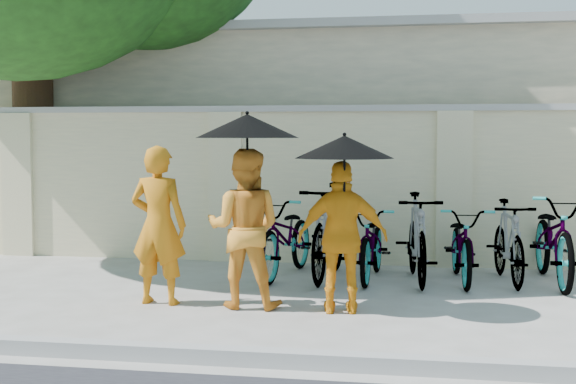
# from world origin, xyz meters

# --- Properties ---
(ground) EXTENTS (80.00, 80.00, 0.00)m
(ground) POSITION_xyz_m (0.00, 0.00, 0.00)
(ground) COLOR #B3B0AB
(kerb) EXTENTS (40.00, 0.16, 0.12)m
(kerb) POSITION_xyz_m (0.00, -1.70, 0.06)
(kerb) COLOR #9A9A9A
(kerb) RESTS_ON ground
(compound_wall) EXTENTS (20.00, 0.30, 2.00)m
(compound_wall) POSITION_xyz_m (1.00, 3.20, 1.00)
(compound_wall) COLOR beige
(compound_wall) RESTS_ON ground
(building_behind) EXTENTS (14.00, 6.00, 3.20)m
(building_behind) POSITION_xyz_m (2.00, 7.00, 1.60)
(building_behind) COLOR beige
(building_behind) RESTS_ON ground
(monk_left) EXTENTS (0.61, 0.42, 1.59)m
(monk_left) POSITION_xyz_m (-0.97, 0.25, 0.79)
(monk_left) COLOR #C16E10
(monk_left) RESTS_ON ground
(monk_center) EXTENTS (0.76, 0.60, 1.56)m
(monk_center) POSITION_xyz_m (-0.09, 0.25, 0.78)
(monk_center) COLOR orange
(monk_center) RESTS_ON ground
(parasol_center) EXTENTS (1.00, 1.00, 1.01)m
(parasol_center) POSITION_xyz_m (-0.04, 0.17, 1.78)
(parasol_center) COLOR black
(parasol_center) RESTS_ON ground
(monk_right) EXTENTS (0.89, 0.47, 1.45)m
(monk_right) POSITION_xyz_m (0.89, 0.16, 0.72)
(monk_right) COLOR orange
(monk_right) RESTS_ON ground
(parasol_right) EXTENTS (0.93, 0.93, 0.87)m
(parasol_right) POSITION_xyz_m (0.91, 0.08, 1.58)
(parasol_right) COLOR black
(parasol_right) RESTS_ON ground
(bike_0) EXTENTS (0.88, 1.90, 0.96)m
(bike_0) POSITION_xyz_m (0.02, 2.01, 0.48)
(bike_0) COLOR gray
(bike_0) RESTS_ON ground
(bike_1) EXTENTS (0.64, 1.90, 1.13)m
(bike_1) POSITION_xyz_m (0.53, 1.93, 0.56)
(bike_1) COLOR gray
(bike_1) RESTS_ON ground
(bike_2) EXTENTS (0.65, 1.68, 0.87)m
(bike_2) POSITION_xyz_m (1.04, 1.98, 0.43)
(bike_2) COLOR gray
(bike_2) RESTS_ON ground
(bike_3) EXTENTS (0.68, 1.75, 1.03)m
(bike_3) POSITION_xyz_m (1.56, 1.89, 0.51)
(bike_3) COLOR gray
(bike_3) RESTS_ON ground
(bike_4) EXTENTS (0.70, 1.71, 0.88)m
(bike_4) POSITION_xyz_m (2.07, 1.99, 0.44)
(bike_4) COLOR gray
(bike_4) RESTS_ON ground
(bike_5) EXTENTS (0.62, 1.62, 0.95)m
(bike_5) POSITION_xyz_m (2.58, 2.03, 0.48)
(bike_5) COLOR gray
(bike_5) RESTS_ON ground
(bike_6) EXTENTS (0.78, 2.00, 1.04)m
(bike_6) POSITION_xyz_m (3.10, 2.07, 0.52)
(bike_6) COLOR gray
(bike_6) RESTS_ON ground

